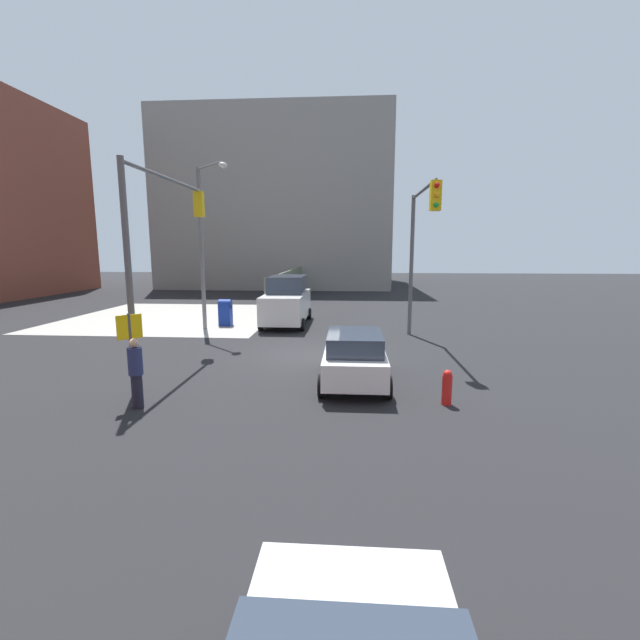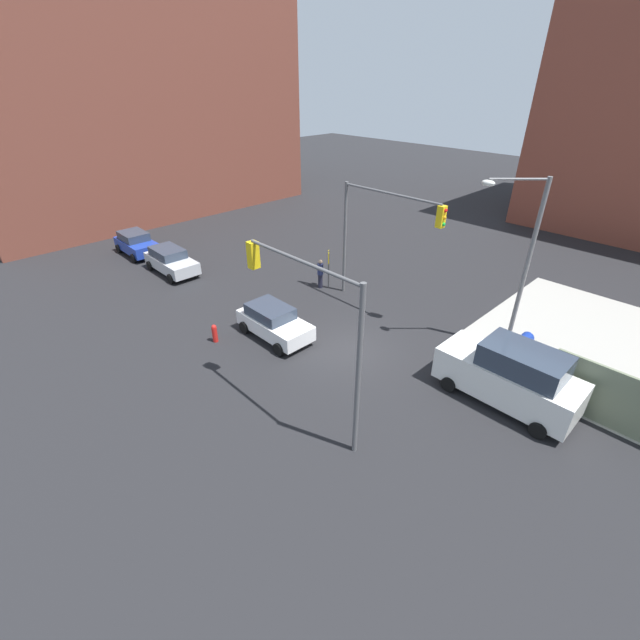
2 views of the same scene
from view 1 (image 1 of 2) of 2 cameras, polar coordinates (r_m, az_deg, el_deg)
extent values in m
plane|color=black|center=(16.56, -1.75, -4.75)|extent=(120.00, 120.00, 0.00)
cube|color=#9E9B93|center=(27.44, -18.82, 0.41)|extent=(12.00, 12.00, 0.01)
cube|color=slate|center=(33.75, -4.24, 4.51)|extent=(18.60, 0.12, 2.40)
cube|color=gray|center=(52.82, -4.85, 14.69)|extent=(20.00, 24.00, 17.94)
cylinder|color=brown|center=(55.76, -31.31, 11.96)|extent=(1.80, 1.80, 15.72)
cylinder|color=#59595B|center=(13.04, -24.13, 5.09)|extent=(0.18, 0.18, 6.50)
cylinder|color=#59595B|center=(15.86, -19.69, 17.33)|extent=(5.92, 0.12, 0.12)
cube|color=yellow|center=(18.53, -15.84, 14.63)|extent=(0.32, 0.36, 1.00)
sphere|color=red|center=(18.74, -15.69, 15.56)|extent=(0.18, 0.18, 0.18)
sphere|color=orange|center=(18.70, -15.65, 14.59)|extent=(0.18, 0.18, 0.18)
sphere|color=green|center=(18.67, -15.60, 13.61)|extent=(0.18, 0.18, 0.18)
cylinder|color=#59595B|center=(20.70, 12.08, 6.98)|extent=(0.18, 0.18, 6.50)
cylinder|color=#59595B|center=(18.25, 13.61, 16.48)|extent=(5.21, 0.12, 0.12)
cube|color=yellow|center=(15.64, 15.15, 15.70)|extent=(0.32, 0.36, 1.00)
sphere|color=red|center=(15.50, 15.34, 16.95)|extent=(0.18, 0.18, 0.18)
sphere|color=orange|center=(15.46, 15.28, 15.77)|extent=(0.18, 0.18, 0.18)
sphere|color=green|center=(15.43, 15.23, 14.59)|extent=(0.18, 0.18, 0.18)
cylinder|color=slate|center=(22.44, -15.50, 8.93)|extent=(0.20, 0.20, 8.00)
cylinder|color=slate|center=(21.72, -14.48, 19.32)|extent=(1.75, 1.79, 0.10)
ellipsoid|color=silver|center=(20.66, -12.84, 19.49)|extent=(0.56, 0.36, 0.24)
cylinder|color=#4C4C4C|center=(12.36, -23.81, -4.72)|extent=(0.08, 0.08, 2.40)
cube|color=yellow|center=(12.19, -24.07, -0.84)|extent=(0.48, 0.48, 0.64)
cube|color=navy|center=(23.41, -12.48, 0.63)|extent=(0.56, 0.64, 1.15)
cylinder|color=navy|center=(23.33, -12.53, 2.03)|extent=(0.56, 0.64, 0.56)
cylinder|color=red|center=(11.85, 16.56, -8.92)|extent=(0.26, 0.26, 0.80)
sphere|color=red|center=(11.73, 16.65, -6.97)|extent=(0.24, 0.24, 0.24)
cube|color=white|center=(13.14, 4.61, -5.40)|extent=(4.06, 1.80, 0.75)
cube|color=#2D3847|center=(12.67, 4.66, -2.93)|extent=(2.27, 1.58, 0.55)
cylinder|color=black|center=(14.59, 0.99, -5.40)|extent=(0.64, 0.22, 0.64)
cylinder|color=black|center=(14.61, 8.09, -5.48)|extent=(0.64, 0.22, 0.64)
cylinder|color=black|center=(11.95, 0.28, -8.77)|extent=(0.64, 0.22, 0.64)
cylinder|color=black|center=(11.97, 9.01, -8.85)|extent=(0.64, 0.22, 0.64)
cube|color=white|center=(23.30, -4.48, 1.89)|extent=(5.40, 2.10, 1.40)
cube|color=#2D3847|center=(23.61, -4.36, 4.80)|extent=(3.02, 1.85, 0.90)
cylinder|color=black|center=(21.47, -2.40, -0.62)|extent=(0.64, 0.22, 0.64)
cylinder|color=black|center=(21.81, -7.89, -0.54)|extent=(0.64, 0.22, 0.64)
cylinder|color=black|center=(25.08, -1.47, 0.83)|extent=(0.64, 0.22, 0.64)
cylinder|color=black|center=(25.36, -6.20, 0.88)|extent=(0.64, 0.22, 0.64)
cylinder|color=navy|center=(11.87, -23.42, -5.06)|extent=(0.36, 0.36, 0.70)
sphere|color=tan|center=(11.77, -23.57, -2.83)|extent=(0.24, 0.24, 0.24)
cylinder|color=#1E1E2D|center=(12.08, -23.18, -8.72)|extent=(0.28, 0.28, 0.89)
camera|label=2|loc=(30.54, 27.73, 22.60)|focal=24.00mm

